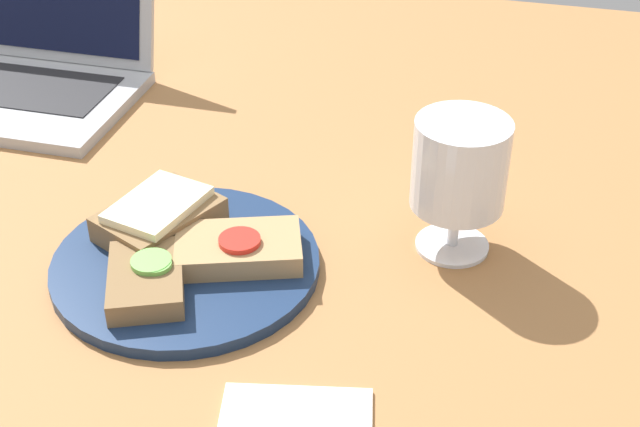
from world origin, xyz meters
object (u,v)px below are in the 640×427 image
Objects in this scene: sandwich_with_cucumber at (146,279)px; laptop at (14,57)px; plate at (183,263)px; sandwich_with_tomato at (238,248)px; wine_glass at (460,170)px; sandwich_with_cheese at (159,217)px.

sandwich_with_cucumber is 0.35× the size of laptop.
sandwich_with_tomato is (5.00, 1.37, 1.71)cm from plate.
laptop reaches higher than sandwich_with_cucumber.
plate is 1.89× the size of sandwich_with_tomato.
sandwich_with_cucumber is (-1.26, -4.95, 1.73)cm from plate.
laptop reaches higher than wine_glass.
sandwich_with_cheese is at bearing 135.62° from plate.
wine_glass reaches higher than sandwich_with_tomato.
sandwich_with_cheese is at bearing 165.51° from sandwich_with_tomato.
plate is 5.46cm from sandwich_with_tomato.
plate is 0.76× the size of laptop.
sandwich_with_cheese is (-3.70, 3.62, 2.21)cm from plate.
plate is at bearing 75.75° from sandwich_with_cucumber.
sandwich_with_tomato is at bearing -36.20° from laptop.
laptop is at bearing 160.45° from wine_glass.
sandwich_with_cheese is (-2.44, 8.57, 0.48)cm from sandwich_with_cucumber.
laptop is at bearing 138.76° from plate.
sandwich_with_cheese is 0.98× the size of wine_glass.
sandwich_with_cucumber reaches higher than plate.
plate is 26.69cm from wine_glass.
laptop is at bearing 133.39° from sandwich_with_cucumber.
sandwich_with_tomato is at bearing -155.70° from wine_glass.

